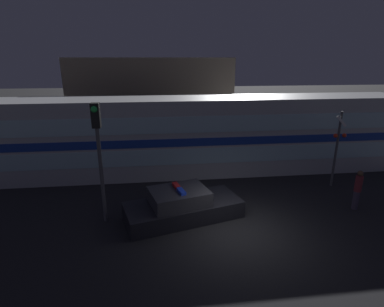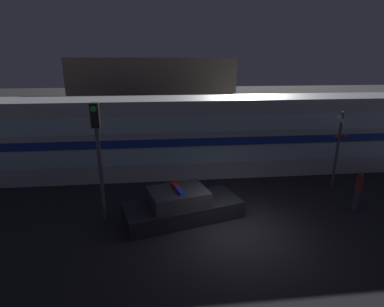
# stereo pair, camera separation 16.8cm
# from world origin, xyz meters

# --- Properties ---
(ground_plane) EXTENTS (120.00, 120.00, 0.00)m
(ground_plane) POSITION_xyz_m (0.00, 0.00, 0.00)
(ground_plane) COLOR black
(train) EXTENTS (23.31, 2.85, 4.19)m
(train) POSITION_xyz_m (-0.54, 6.53, 2.09)
(train) COLOR #B7BABF
(train) RESTS_ON ground_plane
(police_car) EXTENTS (4.95, 3.03, 1.38)m
(police_car) POSITION_xyz_m (-1.91, 1.27, 0.51)
(police_car) COLOR black
(police_car) RESTS_ON ground_plane
(pedestrian) EXTENTS (0.30, 0.30, 1.75)m
(pedestrian) POSITION_xyz_m (5.51, 1.13, 0.90)
(pedestrian) COLOR #3F384C
(pedestrian) RESTS_ON ground_plane
(crossing_signal_near) EXTENTS (0.65, 0.28, 3.80)m
(crossing_signal_near) POSITION_xyz_m (5.90, 3.55, 2.13)
(crossing_signal_near) COLOR #4C4C51
(crossing_signal_near) RESTS_ON ground_plane
(traffic_light_corner) EXTENTS (0.30, 0.46, 4.69)m
(traffic_light_corner) POSITION_xyz_m (-4.97, 1.40, 3.20)
(traffic_light_corner) COLOR #4C4C51
(traffic_light_corner) RESTS_ON ground_plane
(building_left) EXTENTS (11.87, 5.05, 6.25)m
(building_left) POSITION_xyz_m (-3.08, 14.46, 3.12)
(building_left) COLOR #726656
(building_left) RESTS_ON ground_plane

